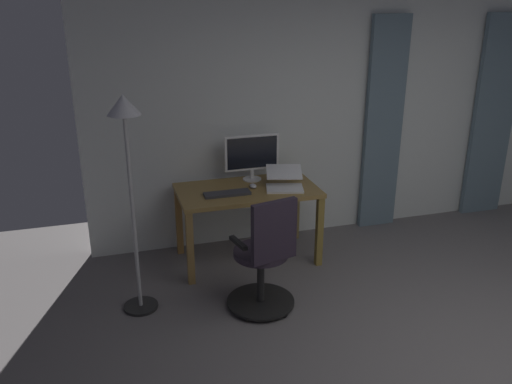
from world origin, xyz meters
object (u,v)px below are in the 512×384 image
object	(u,v)px
desk	(247,198)
computer_monitor	(252,154)
office_chair	(265,260)
laptop	(284,182)
mug_tea	(293,172)
floor_lamp	(128,153)
computer_mouse	(253,186)
computer_keyboard	(227,194)

from	to	relation	value
desk	computer_monitor	xyz separation A→B (m)	(-0.11, -0.23, 0.35)
office_chair	laptop	distance (m)	0.99
desk	mug_tea	distance (m)	0.57
computer_monitor	desk	bearing A→B (deg)	64.18
mug_tea	floor_lamp	distance (m)	1.85
desk	floor_lamp	distance (m)	1.41
computer_mouse	floor_lamp	bearing A→B (deg)	27.29
office_chair	laptop	world-z (taller)	office_chair
office_chair	laptop	xyz separation A→B (m)	(-0.45, -0.82, 0.33)
computer_keyboard	mug_tea	bearing A→B (deg)	-158.90
laptop	computer_mouse	size ratio (longest dim) A/B	4.25
laptop	mug_tea	bearing A→B (deg)	-109.54
laptop	floor_lamp	bearing A→B (deg)	34.89
computer_monitor	mug_tea	bearing A→B (deg)	172.63
desk	floor_lamp	world-z (taller)	floor_lamp
computer_mouse	mug_tea	world-z (taller)	mug_tea
mug_tea	computer_keyboard	bearing A→B (deg)	21.10
floor_lamp	computer_keyboard	bearing A→B (deg)	-151.02
desk	laptop	bearing A→B (deg)	166.95
computer_monitor	floor_lamp	bearing A→B (deg)	34.29
desk	mug_tea	xyz separation A→B (m)	(-0.51, -0.18, 0.15)
computer_monitor	mug_tea	xyz separation A→B (m)	(-0.40, 0.05, -0.20)
office_chair	laptop	bearing A→B (deg)	48.65
desk	computer_monitor	bearing A→B (deg)	-115.82
mug_tea	desk	bearing A→B (deg)	19.19
computer_keyboard	laptop	size ratio (longest dim) A/B	0.99
laptop	floor_lamp	distance (m)	1.60
desk	computer_mouse	xyz separation A→B (m)	(-0.06, -0.01, 0.12)
office_chair	computer_keyboard	world-z (taller)	office_chair
desk	computer_mouse	world-z (taller)	computer_mouse
office_chair	mug_tea	distance (m)	1.28
desk	office_chair	size ratio (longest dim) A/B	1.30
office_chair	computer_monitor	world-z (taller)	computer_monitor
mug_tea	computer_monitor	bearing A→B (deg)	-7.37
computer_monitor	computer_mouse	world-z (taller)	computer_monitor
computer_monitor	computer_keyboard	bearing A→B (deg)	45.43
computer_keyboard	floor_lamp	distance (m)	1.14
desk	laptop	world-z (taller)	laptop
laptop	mug_tea	size ratio (longest dim) A/B	3.24
computer_keyboard	floor_lamp	xyz separation A→B (m)	(0.86, 0.48, 0.58)
office_chair	computer_mouse	distance (m)	0.96
office_chair	computer_monitor	size ratio (longest dim) A/B	1.88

